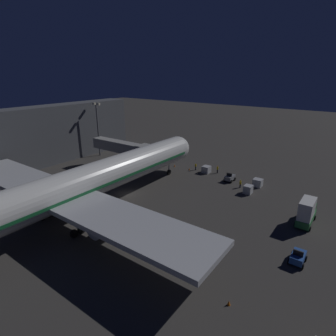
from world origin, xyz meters
TOP-DOWN VIEW (x-y plane):
  - ground_plane at (0.00, 0.00)m, footprint 320.00×320.00m
  - airliner_at_gate at (-0.00, 13.08)m, footprint 52.21×67.20m
  - jet_bridge at (9.97, -10.42)m, footprint 18.07×3.40m
  - apron_floodlight_mast at (25.50, -15.24)m, footprint 2.90×0.50m
  - baggage_tug_lead at (-31.75, 2.26)m, footprint 1.86×2.73m
  - baggage_tug_spare at (-13.23, -18.62)m, footprint 1.86×2.77m
  - catering_truck at (-30.53, -8.57)m, footprint 2.36×5.99m
  - baggage_container_mid_row at (-6.43, -20.39)m, footprint 1.71×1.89m
  - baggage_container_far_row at (-19.22, -19.28)m, footprint 1.81×1.73m
  - baggage_container_spare at (-18.93, -14.54)m, footprint 1.51×1.73m
  - ground_crew_by_belt_loader at (-3.44, -20.45)m, footprint 0.40×0.40m
  - ground_crew_marshaller_fwd at (-16.57, -16.41)m, footprint 0.40×0.40m
  - ground_crew_by_tug at (-8.73, -21.64)m, footprint 0.40×0.40m
  - traffic_cone_nose_port at (-2.20, -19.51)m, footprint 0.36×0.36m
  - traffic_cone_nose_starboard at (2.20, -19.51)m, footprint 0.36×0.36m
  - traffic_cone_wingtip_svc_side at (-27.61, 13.68)m, footprint 0.36×0.36m

SIDE VIEW (x-z plane):
  - ground_plane at x=0.00m, z-range 0.00..0.00m
  - traffic_cone_nose_port at x=-2.20m, z-range 0.00..0.55m
  - traffic_cone_nose_starboard at x=2.20m, z-range 0.00..0.55m
  - traffic_cone_wingtip_svc_side at x=-27.61m, z-range 0.00..0.55m
  - baggage_tug_lead at x=-31.75m, z-range -0.19..1.76m
  - baggage_tug_spare at x=-13.23m, z-range -0.19..1.76m
  - baggage_container_far_row at x=-19.22m, z-range 0.00..1.61m
  - baggage_container_mid_row at x=-6.43m, z-range 0.00..1.62m
  - baggage_container_spare at x=-18.93m, z-range 0.00..1.68m
  - ground_crew_marshaller_fwd at x=-16.57m, z-range 0.08..1.78m
  - ground_crew_by_tug at x=-8.73m, z-range 0.09..1.92m
  - ground_crew_by_belt_loader at x=-3.44m, z-range 0.10..1.92m
  - catering_truck at x=-30.53m, z-range -0.03..4.25m
  - airliner_at_gate at x=0.00m, z-range -3.75..14.84m
  - jet_bridge at x=9.97m, z-range 2.06..9.25m
  - apron_floodlight_mast at x=25.50m, z-range 1.38..16.33m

